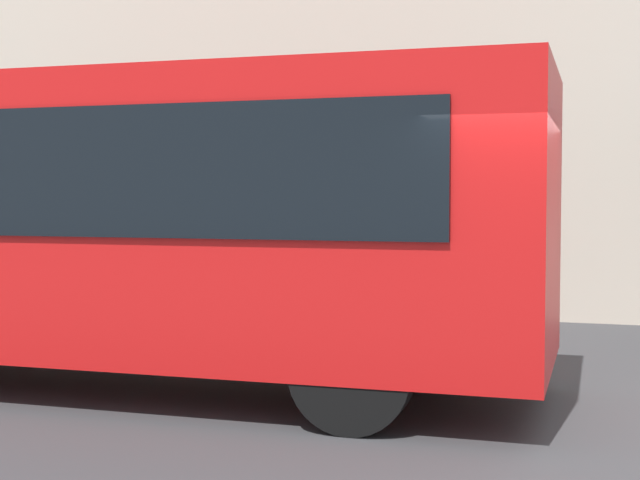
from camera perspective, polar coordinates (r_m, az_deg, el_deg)
ground_plane at (r=7.84m, az=16.63°, el=-11.33°), size 60.00×60.00×0.00m
red_bus at (r=9.40m, az=-14.23°, el=1.40°), size 9.05×2.54×3.08m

